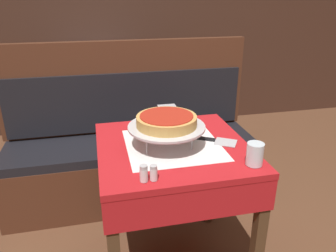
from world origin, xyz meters
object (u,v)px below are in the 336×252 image
at_px(dining_table_front, 173,165).
at_px(pizza_server, 212,140).
at_px(dining_table_rear, 98,82).
at_px(napkin_holder, 167,113).
at_px(water_glass_near, 255,154).
at_px(salt_shaker, 144,173).
at_px(deep_dish_pizza, 167,120).
at_px(pepper_shaker, 154,173).
at_px(condiment_caddy, 90,64).
at_px(pizza_pan_stand, 167,128).
at_px(booth_bench, 132,155).

bearing_deg(dining_table_front, pizza_server, -1.08).
xyz_separation_m(dining_table_rear, napkin_holder, (0.36, -1.41, 0.16)).
bearing_deg(water_glass_near, napkin_holder, 113.38).
height_order(salt_shaker, napkin_holder, napkin_holder).
xyz_separation_m(deep_dish_pizza, water_glass_near, (0.32, -0.25, -0.08)).
distance_m(dining_table_rear, salt_shaker, 2.02).
relative_size(dining_table_front, pepper_shaker, 11.84).
distance_m(salt_shaker, pepper_shaker, 0.04).
bearing_deg(condiment_caddy, pizza_pan_stand, -79.55).
bearing_deg(salt_shaker, condiment_caddy, 94.97).
height_order(pizza_server, napkin_holder, napkin_holder).
relative_size(dining_table_rear, pepper_shaker, 11.88).
height_order(salt_shaker, condiment_caddy, condiment_caddy).
bearing_deg(pizza_pan_stand, pepper_shaker, -112.10).
distance_m(pizza_pan_stand, pepper_shaker, 0.31).
distance_m(dining_table_front, pizza_pan_stand, 0.21).
height_order(water_glass_near, napkin_holder, water_glass_near).
distance_m(pizza_pan_stand, condiment_caddy, 1.85).
bearing_deg(pizza_server, salt_shaker, -143.13).
distance_m(dining_table_front, napkin_holder, 0.35).
xyz_separation_m(pizza_server, water_glass_near, (0.09, -0.26, 0.04)).
height_order(napkin_holder, condiment_caddy, condiment_caddy).
distance_m(pizza_pan_stand, pizza_server, 0.25).
height_order(pizza_pan_stand, pizza_server, pizza_pan_stand).
distance_m(dining_table_front, pizza_server, 0.23).
xyz_separation_m(deep_dish_pizza, napkin_holder, (0.07, 0.33, -0.09)).
bearing_deg(water_glass_near, deep_dish_pizza, 141.94).
bearing_deg(deep_dish_pizza, pizza_pan_stand, -90.00).
relative_size(salt_shaker, napkin_holder, 0.68).
bearing_deg(napkin_holder, pizza_server, -63.23).
bearing_deg(booth_bench, condiment_caddy, 102.90).
relative_size(booth_bench, pizza_server, 7.15).
xyz_separation_m(booth_bench, napkin_holder, (0.16, -0.43, 0.47)).
relative_size(pizza_pan_stand, deep_dish_pizza, 1.29).
height_order(booth_bench, pizza_pan_stand, booth_bench).
height_order(pizza_server, salt_shaker, salt_shaker).
relative_size(pizza_pan_stand, pizza_server, 1.47).
bearing_deg(napkin_holder, pizza_pan_stand, -102.73).
distance_m(dining_table_front, deep_dish_pizza, 0.25).
bearing_deg(condiment_caddy, salt_shaker, -85.03).
distance_m(dining_table_front, water_glass_near, 0.42).
distance_m(dining_table_rear, pizza_pan_stand, 1.77).
xyz_separation_m(dining_table_front, salt_shaker, (-0.19, -0.29, 0.15)).
xyz_separation_m(dining_table_front, napkin_holder, (0.04, 0.31, 0.16)).
height_order(dining_table_front, dining_table_rear, dining_table_rear).
bearing_deg(dining_table_front, dining_table_rear, 100.46).
bearing_deg(napkin_holder, condiment_caddy, 105.31).
bearing_deg(booth_bench, salt_shaker, -93.42).
relative_size(deep_dish_pizza, salt_shaker, 4.10).
distance_m(water_glass_near, salt_shaker, 0.48).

